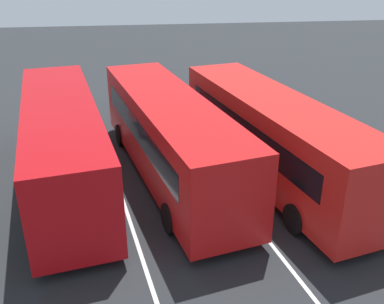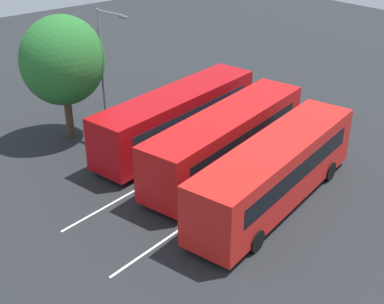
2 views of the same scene
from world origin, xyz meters
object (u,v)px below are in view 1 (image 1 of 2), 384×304
Objects in this scene: bus_center_left at (169,134)px; pedestrian at (150,99)px; bus_center_right at (63,140)px; bus_far_left at (272,134)px.

bus_center_left is 7.07m from pedestrian.
pedestrian is (7.10, -3.48, -0.81)m from bus_center_right.
bus_far_left is 1.00× the size of bus_center_left.
bus_center_left and bus_center_right have the same top height.
bus_center_left is (0.56, 3.83, 0.00)m from bus_far_left.
bus_far_left is at bearing -111.09° from bus_center_left.
bus_far_left is 7.21× the size of pedestrian.
bus_center_left reaches higher than pedestrian.
bus_far_left is 8.72m from pedestrian.
bus_center_left is at bearing -99.33° from bus_center_right.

